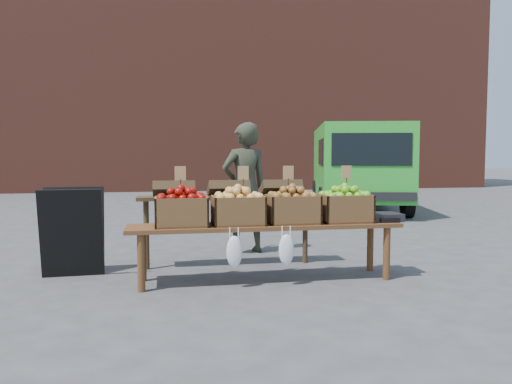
{
  "coord_description": "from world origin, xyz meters",
  "views": [
    {
      "loc": [
        -0.54,
        -4.59,
        1.24
      ],
      "look_at": [
        0.47,
        0.71,
        0.85
      ],
      "focal_mm": 35.0,
      "sensor_mm": 36.0,
      "label": 1
    }
  ],
  "objects": [
    {
      "name": "ground",
      "position": [
        0.0,
        0.0,
        0.0
      ],
      "size": [
        80.0,
        80.0,
        0.0
      ],
      "primitive_type": "plane",
      "color": "#48484A"
    },
    {
      "name": "brick_building",
      "position": [
        0.0,
        15.0,
        5.0
      ],
      "size": [
        24.0,
        4.0,
        10.0
      ],
      "primitive_type": "cube",
      "color": "brown",
      "rests_on": "ground"
    },
    {
      "name": "delivery_van",
      "position": [
        3.85,
        6.13,
        0.95
      ],
      "size": [
        2.94,
        4.58,
        1.89
      ],
      "primitive_type": null,
      "rotation": [
        0.0,
        0.0,
        -0.26
      ],
      "color": "green",
      "rests_on": "ground"
    },
    {
      "name": "vendor",
      "position": [
        0.51,
        1.67,
        0.83
      ],
      "size": [
        0.68,
        0.53,
        1.66
      ],
      "primitive_type": "imported",
      "rotation": [
        0.0,
        0.0,
        3.38
      ],
      "color": "#303425",
      "rests_on": "ground"
    },
    {
      "name": "chalkboard_sign",
      "position": [
        -1.44,
        0.76,
        0.46
      ],
      "size": [
        0.63,
        0.36,
        0.93
      ],
      "primitive_type": null,
      "rotation": [
        0.0,
        0.0,
        0.04
      ],
      "color": "black",
      "rests_on": "ground"
    },
    {
      "name": "back_table",
      "position": [
        0.19,
        0.93,
        0.52
      ],
      "size": [
        2.1,
        0.44,
        1.04
      ],
      "primitive_type": null,
      "color": "#3C2C19",
      "rests_on": "ground"
    },
    {
      "name": "display_bench",
      "position": [
        0.47,
        0.21,
        0.28
      ],
      "size": [
        2.7,
        0.56,
        0.57
      ],
      "primitive_type": null,
      "color": "#58331A",
      "rests_on": "ground"
    },
    {
      "name": "crate_golden_apples",
      "position": [
        -0.35,
        0.21,
        0.71
      ],
      "size": [
        0.5,
        0.4,
        0.28
      ],
      "primitive_type": null,
      "color": "#740608",
      "rests_on": "display_bench"
    },
    {
      "name": "crate_russet_pears",
      "position": [
        0.2,
        0.21,
        0.71
      ],
      "size": [
        0.5,
        0.4,
        0.28
      ],
      "primitive_type": null,
      "color": "gold",
      "rests_on": "display_bench"
    },
    {
      "name": "crate_red_apples",
      "position": [
        0.75,
        0.21,
        0.71
      ],
      "size": [
        0.5,
        0.4,
        0.28
      ],
      "primitive_type": null,
      "color": "#94552F",
      "rests_on": "display_bench"
    },
    {
      "name": "crate_green_apples",
      "position": [
        1.3,
        0.21,
        0.71
      ],
      "size": [
        0.5,
        0.4,
        0.28
      ],
      "primitive_type": null,
      "color": "#4C9A1D",
      "rests_on": "display_bench"
    },
    {
      "name": "weighing_scale",
      "position": [
        1.72,
        0.21,
        0.61
      ],
      "size": [
        0.34,
        0.3,
        0.08
      ],
      "primitive_type": "cube",
      "color": "black",
      "rests_on": "display_bench"
    }
  ]
}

